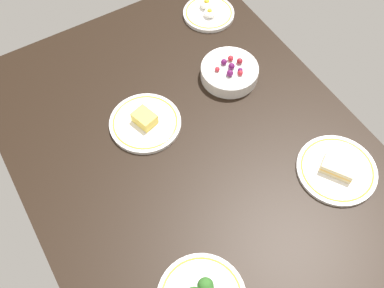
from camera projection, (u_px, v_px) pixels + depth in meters
The scene contains 5 objects.
dining_table at pixel (192, 151), 129.67cm from camera, with size 125.06×94.95×4.00cm, color black.
plate_sandwich at pixel (337, 169), 123.11cm from camera, with size 22.10×22.10×4.25cm.
plate_cheese at pixel (145, 122), 131.39cm from camera, with size 21.10×21.10×4.71cm.
plate_eggs at pixel (209, 12), 155.84cm from camera, with size 17.78×17.78×4.76cm.
bowl_berries at pixel (229, 72), 139.85cm from camera, with size 18.05×18.05×6.13cm.
Camera 1 is at (-57.21, 34.55, 113.14)cm, focal length 42.01 mm.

